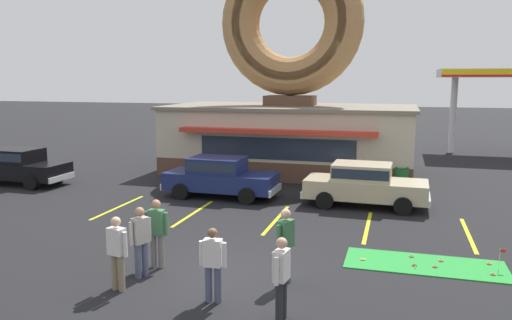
# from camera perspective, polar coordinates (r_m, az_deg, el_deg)

# --- Properties ---
(ground_plane) EXTENTS (160.00, 160.00, 0.00)m
(ground_plane) POSITION_cam_1_polar(r_m,az_deg,el_deg) (12.36, -3.60, -12.94)
(ground_plane) COLOR black
(donut_shop_building) EXTENTS (12.30, 6.75, 10.96)m
(donut_shop_building) POSITION_cam_1_polar(r_m,az_deg,el_deg) (25.30, 3.92, 7.09)
(donut_shop_building) COLOR brown
(donut_shop_building) RESTS_ON ground
(putting_mat) EXTENTS (3.95, 1.54, 0.03)m
(putting_mat) POSITION_cam_1_polar(r_m,az_deg,el_deg) (13.61, 18.71, -11.25)
(putting_mat) COLOR green
(putting_mat) RESTS_ON ground
(mini_donut_near_left) EXTENTS (0.13, 0.13, 0.04)m
(mini_donut_near_left) POSITION_cam_1_polar(r_m,az_deg,el_deg) (13.99, 17.36, -10.46)
(mini_donut_near_left) COLOR #A5724C
(mini_donut_near_left) RESTS_ON putting_mat
(mini_donut_near_right) EXTENTS (0.13, 0.13, 0.04)m
(mini_donut_near_right) POSITION_cam_1_polar(r_m,az_deg,el_deg) (13.46, 12.12, -11.04)
(mini_donut_near_right) COLOR #E5C666
(mini_donut_near_right) RESTS_ON putting_mat
(mini_donut_mid_left) EXTENTS (0.13, 0.13, 0.04)m
(mini_donut_mid_left) POSITION_cam_1_polar(r_m,az_deg,el_deg) (14.18, 25.11, -10.67)
(mini_donut_mid_left) COLOR #D17F47
(mini_donut_mid_left) RESTS_ON putting_mat
(mini_donut_mid_centre) EXTENTS (0.13, 0.13, 0.04)m
(mini_donut_mid_centre) POSITION_cam_1_polar(r_m,az_deg,el_deg) (13.49, 25.46, -11.71)
(mini_donut_mid_centre) COLOR #A5724C
(mini_donut_mid_centre) RESTS_ON putting_mat
(mini_donut_mid_right) EXTENTS (0.13, 0.13, 0.04)m
(mini_donut_mid_right) POSITION_cam_1_polar(r_m,az_deg,el_deg) (13.93, 20.40, -10.72)
(mini_donut_mid_right) COLOR #D17F47
(mini_donut_mid_right) RESTS_ON putting_mat
(mini_donut_far_left) EXTENTS (0.13, 0.13, 0.04)m
(mini_donut_far_left) POSITION_cam_1_polar(r_m,az_deg,el_deg) (13.46, 19.79, -11.38)
(mini_donut_far_left) COLOR #A5724C
(mini_donut_far_left) RESTS_ON putting_mat
(mini_donut_far_centre) EXTENTS (0.13, 0.13, 0.04)m
(mini_donut_far_centre) POSITION_cam_1_polar(r_m,az_deg,el_deg) (13.39, 17.65, -11.38)
(mini_donut_far_centre) COLOR brown
(mini_donut_far_centre) RESTS_ON putting_mat
(golf_ball) EXTENTS (0.04, 0.04, 0.04)m
(golf_ball) POSITION_cam_1_polar(r_m,az_deg,el_deg) (13.24, 17.73, -11.61)
(golf_ball) COLOR white
(golf_ball) RESTS_ON putting_mat
(putting_flag_pin) EXTENTS (0.13, 0.01, 0.55)m
(putting_flag_pin) POSITION_cam_1_polar(r_m,az_deg,el_deg) (13.75, 26.25, -9.65)
(putting_flag_pin) COLOR silver
(putting_flag_pin) RESTS_ON putting_mat
(car_navy) EXTENTS (4.59, 2.05, 1.60)m
(car_navy) POSITION_cam_1_polar(r_m,az_deg,el_deg) (19.94, -4.16, -1.77)
(car_navy) COLOR navy
(car_navy) RESTS_ON ground
(car_black) EXTENTS (4.58, 2.03, 1.60)m
(car_black) POSITION_cam_1_polar(r_m,az_deg,el_deg) (24.76, -25.55, -0.51)
(car_black) COLOR black
(car_black) RESTS_ON ground
(car_champagne) EXTENTS (4.60, 2.07, 1.60)m
(car_champagne) POSITION_cam_1_polar(r_m,az_deg,el_deg) (18.87, 12.27, -2.59)
(car_champagne) COLOR #BCAD89
(car_champagne) RESTS_ON ground
(pedestrian_blue_sweater_man) EXTENTS (0.38, 0.55, 1.76)m
(pedestrian_blue_sweater_man) POSITION_cam_1_polar(r_m,az_deg,el_deg) (11.55, 3.39, -9.35)
(pedestrian_blue_sweater_man) COLOR #474C66
(pedestrian_blue_sweater_man) RESTS_ON ground
(pedestrian_hooded_kid) EXTENTS (0.30, 0.59, 1.68)m
(pedestrian_hooded_kid) POSITION_cam_1_polar(r_m,az_deg,el_deg) (9.89, 2.92, -12.96)
(pedestrian_hooded_kid) COLOR #232328
(pedestrian_hooded_kid) RESTS_ON ground
(pedestrian_leather_jacket_man) EXTENTS (0.59, 0.26, 1.61)m
(pedestrian_leather_jacket_man) POSITION_cam_1_polar(r_m,az_deg,el_deg) (10.68, -4.95, -11.49)
(pedestrian_leather_jacket_man) COLOR #474C66
(pedestrian_leather_jacket_man) RESTS_ON ground
(pedestrian_clipboard_woman) EXTENTS (0.38, 0.55, 1.71)m
(pedestrian_clipboard_woman) POSITION_cam_1_polar(r_m,az_deg,el_deg) (12.20, -13.05, -8.73)
(pedestrian_clipboard_woman) COLOR #474C66
(pedestrian_clipboard_woman) RESTS_ON ground
(pedestrian_beanie_man) EXTENTS (0.59, 0.27, 1.74)m
(pedestrian_beanie_man) POSITION_cam_1_polar(r_m,az_deg,el_deg) (12.71, -11.28, -7.83)
(pedestrian_beanie_man) COLOR slate
(pedestrian_beanie_man) RESTS_ON ground
(pedestrian_crossing_woman) EXTENTS (0.58, 0.32, 1.69)m
(pedestrian_crossing_woman) POSITION_cam_1_polar(r_m,az_deg,el_deg) (11.59, -15.60, -9.86)
(pedestrian_crossing_woman) COLOR #7F7056
(pedestrian_crossing_woman) RESTS_ON ground
(trash_bin) EXTENTS (0.57, 0.57, 0.97)m
(trash_bin) POSITION_cam_1_polar(r_m,az_deg,el_deg) (22.03, 16.28, -2.06)
(trash_bin) COLOR #1E662D
(trash_bin) RESTS_ON ground
(parking_stripe_far_left) EXTENTS (0.12, 3.60, 0.01)m
(parking_stripe_far_left) POSITION_cam_1_polar(r_m,az_deg,el_deg) (19.15, -15.45, -5.21)
(parking_stripe_far_left) COLOR yellow
(parking_stripe_far_left) RESTS_ON ground
(parking_stripe_left) EXTENTS (0.12, 3.60, 0.01)m
(parking_stripe_left) POSITION_cam_1_polar(r_m,az_deg,el_deg) (17.81, -7.13, -6.03)
(parking_stripe_left) COLOR yellow
(parking_stripe_left) RESTS_ON ground
(parking_stripe_mid_left) EXTENTS (0.12, 3.60, 0.01)m
(parking_stripe_mid_left) POSITION_cam_1_polar(r_m,az_deg,el_deg) (16.89, 2.34, -6.81)
(parking_stripe_mid_left) COLOR yellow
(parking_stripe_mid_left) RESTS_ON ground
(parking_stripe_centre) EXTENTS (0.12, 3.60, 0.01)m
(parking_stripe_centre) POSITION_cam_1_polar(r_m,az_deg,el_deg) (16.47, 12.62, -7.45)
(parking_stripe_centre) COLOR yellow
(parking_stripe_centre) RESTS_ON ground
(parking_stripe_mid_right) EXTENTS (0.12, 3.60, 0.01)m
(parking_stripe_mid_right) POSITION_cam_1_polar(r_m,az_deg,el_deg) (16.60, 23.11, -7.85)
(parking_stripe_mid_right) COLOR yellow
(parking_stripe_mid_right) RESTS_ON ground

